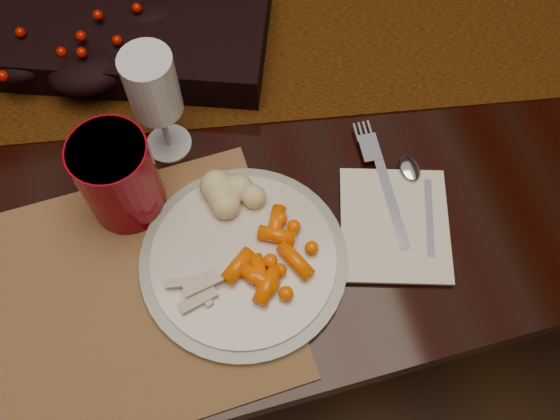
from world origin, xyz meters
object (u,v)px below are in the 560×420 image
object	(u,v)px
placemat_main	(102,306)
red_cup	(119,178)
turkey_shreds	(192,290)
centerpiece	(127,26)
dining_table	(237,178)
dinner_plate	(244,260)
wine_glass	(158,106)
mashed_potatoes	(233,185)
baby_carrots	(270,252)
napkin	(395,225)

from	to	relation	value
placemat_main	red_cup	distance (m)	0.15
turkey_shreds	red_cup	xyz separation A→B (m)	(-0.05, 0.15, 0.04)
red_cup	centerpiece	bearing A→B (deg)	79.81
dining_table	turkey_shreds	size ratio (longest dim) A/B	27.04
dining_table	placemat_main	xyz separation A→B (m)	(-0.22, -0.33, 0.38)
dining_table	turkey_shreds	distance (m)	0.55
placemat_main	dinner_plate	distance (m)	0.18
dinner_plate	wine_glass	distance (m)	0.22
dining_table	wine_glass	distance (m)	0.49
mashed_potatoes	placemat_main	bearing A→B (deg)	-152.65
dinner_plate	centerpiece	bearing A→B (deg)	101.31
centerpiece	mashed_potatoes	xyz separation A→B (m)	(0.09, -0.29, -0.00)
mashed_potatoes	dinner_plate	bearing A→B (deg)	-96.71
placemat_main	baby_carrots	distance (m)	0.21
mashed_potatoes	centerpiece	bearing A→B (deg)	106.55
centerpiece	turkey_shreds	bearing A→B (deg)	-88.89
centerpiece	napkin	world-z (taller)	centerpiece
centerpiece	mashed_potatoes	world-z (taller)	centerpiece
wine_glass	centerpiece	bearing A→B (deg)	95.97
baby_carrots	turkey_shreds	bearing A→B (deg)	-168.05
centerpiece	turkey_shreds	xyz separation A→B (m)	(0.01, -0.40, -0.02)
turkey_shreds	dining_table	bearing A→B (deg)	72.05
dinner_plate	napkin	bearing A→B (deg)	-0.76
red_cup	mashed_potatoes	bearing A→B (deg)	-13.34
baby_carrots	wine_glass	xyz separation A→B (m)	(-0.09, 0.20, 0.06)
mashed_potatoes	red_cup	world-z (taller)	red_cup
mashed_potatoes	napkin	size ratio (longest dim) A/B	0.48
red_cup	wine_glass	world-z (taller)	wine_glass
dining_table	turkey_shreds	xyz separation A→B (m)	(-0.11, -0.35, 0.40)
baby_carrots	napkin	xyz separation A→B (m)	(0.16, 0.00, -0.02)
dinner_plate	wine_glass	bearing A→B (deg)	106.14
baby_carrots	wine_glass	distance (m)	0.23
baby_carrots	red_cup	bearing A→B (deg)	140.75
turkey_shreds	red_cup	size ratio (longest dim) A/B	0.52
red_cup	wine_glass	bearing A→B (deg)	49.00
placemat_main	wine_glass	size ratio (longest dim) A/B	2.50
dining_table	wine_glass	world-z (taller)	wine_glass
dinner_plate	baby_carrots	bearing A→B (deg)	-10.82
centerpiece	wine_glass	size ratio (longest dim) A/B	2.23
dinner_plate	wine_glass	xyz separation A→B (m)	(-0.06, 0.19, 0.08)
mashed_potatoes	wine_glass	size ratio (longest dim) A/B	0.43
centerpiece	red_cup	world-z (taller)	red_cup
placemat_main	dinner_plate	bearing A→B (deg)	0.30
centerpiece	placemat_main	world-z (taller)	centerpiece
centerpiece	turkey_shreds	distance (m)	0.40
wine_glass	dinner_plate	bearing A→B (deg)	-73.86
napkin	red_cup	world-z (taller)	red_cup
placemat_main	napkin	bearing A→B (deg)	-1.60
placemat_main	turkey_shreds	xyz separation A→B (m)	(0.11, -0.02, 0.02)
dining_table	mashed_potatoes	distance (m)	0.48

